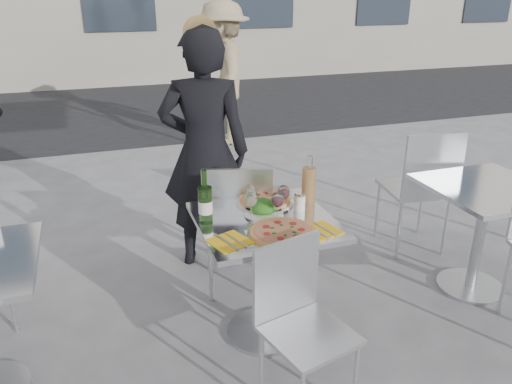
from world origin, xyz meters
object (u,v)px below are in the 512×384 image
object	(u,v)px
wine_bottle	(205,203)
napkin_left	(230,241)
sugar_shaker	(299,202)
salad_plate	(263,208)
wineglass_red_b	(284,193)
main_table	(265,253)
wineglass_red_a	(278,201)
chair_far	(238,219)
pedestrian_b	(223,74)
napkin_right	(320,230)
pizza_near	(283,232)
wineglass_white_b	(250,193)
wineglass_white_a	(251,200)
chair_near	(298,312)
woman_diner	(205,152)
side_table_right	(483,216)
side_chair_rfar	(422,182)
carafe	(309,185)
pizza_far	(265,200)

from	to	relation	value
wine_bottle	napkin_left	bearing A→B (deg)	-77.26
wine_bottle	sugar_shaker	world-z (taller)	wine_bottle
salad_plate	wineglass_red_b	xyz separation A→B (m)	(0.12, -0.00, 0.07)
main_table	wineglass_red_a	size ratio (longest dim) A/B	4.76
chair_far	sugar_shaker	distance (m)	0.53
pedestrian_b	napkin_right	xyz separation A→B (m)	(-0.62, -4.12, -0.14)
pizza_near	wineglass_red_b	size ratio (longest dim) A/B	2.14
wineglass_red_b	napkin_left	distance (m)	0.47
wine_bottle	napkin_right	distance (m)	0.61
wineglass_red_b	sugar_shaker	bearing A→B (deg)	-8.03
wine_bottle	wineglass_white_b	world-z (taller)	wine_bottle
wine_bottle	wineglass_white_a	distance (m)	0.24
chair_near	pizza_near	world-z (taller)	chair_near
pizza_near	sugar_shaker	xyz separation A→B (m)	(0.19, 0.24, 0.04)
wineglass_white_b	napkin_right	bearing A→B (deg)	-53.44
wineglass_red_a	pizza_near	bearing A→B (deg)	-101.34
woman_diner	wineglass_red_a	bearing A→B (deg)	116.66
wine_bottle	side_table_right	bearing A→B (deg)	-2.08
napkin_right	wineglass_white_a	bearing A→B (deg)	125.55
pedestrian_b	woman_diner	bearing A→B (deg)	-5.03
chair_far	side_chair_rfar	size ratio (longest dim) A/B	0.95
wineglass_red_a	napkin_left	bearing A→B (deg)	-152.90
side_table_right	carafe	world-z (taller)	carafe
woman_diner	napkin_left	xyz separation A→B (m)	(-0.15, -1.14, -0.10)
wineglass_red_b	side_chair_rfar	bearing A→B (deg)	20.87
wineglass_white_a	napkin_left	distance (m)	0.30
carafe	salad_plate	bearing A→B (deg)	-170.55
main_table	wineglass_white_b	size ratio (longest dim) A/B	4.76
woman_diner	side_chair_rfar	bearing A→B (deg)	-177.08
main_table	salad_plate	size ratio (longest dim) A/B	3.41
pizza_far	napkin_left	distance (m)	0.52
wine_bottle	wineglass_red_b	world-z (taller)	wine_bottle
side_table_right	wineglass_white_b	world-z (taller)	wineglass_white_b
chair_far	salad_plate	distance (m)	0.45
pedestrian_b	wineglass_red_b	bearing A→B (deg)	2.23
wineglass_white_b	wineglass_red_b	size ratio (longest dim) A/B	1.00
woman_diner	pizza_far	size ratio (longest dim) A/B	5.06
main_table	napkin_right	size ratio (longest dim) A/B	3.45
napkin_right	chair_far	bearing A→B (deg)	95.67
pizza_far	wineglass_white_a	bearing A→B (deg)	-128.12
chair_near	woman_diner	distance (m)	1.49
chair_near	pizza_near	size ratio (longest dim) A/B	2.45
wineglass_white_b	wineglass_red_b	bearing A→B (deg)	-21.92
salad_plate	wineglass_white_a	bearing A→B (deg)	-154.85
side_chair_rfar	wineglass_red_b	distance (m)	1.43
chair_near	sugar_shaker	xyz separation A→B (m)	(0.23, 0.54, 0.31)
pizza_near	wineglass_red_b	world-z (taller)	wineglass_red_b
salad_plate	wineglass_red_a	distance (m)	0.13
chair_far	napkin_right	world-z (taller)	chair_far
sugar_shaker	napkin_left	world-z (taller)	sugar_shaker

